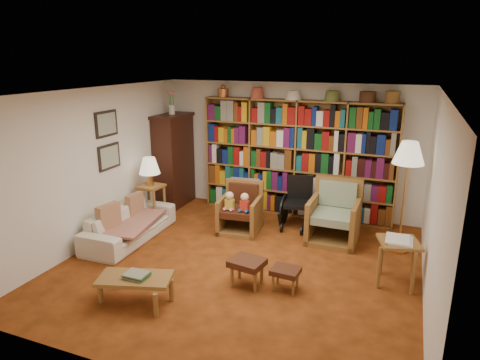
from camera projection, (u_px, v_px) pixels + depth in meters
The scene contains 23 objects.
floor at pixel (241, 264), 6.33m from camera, with size 5.00×5.00×0.00m, color #944116.
ceiling at pixel (241, 92), 5.64m from camera, with size 5.00×5.00×0.00m, color white.
wall_back at pixel (289, 149), 8.21m from camera, with size 5.00×5.00×0.00m, color white.
wall_front at pixel (135, 258), 3.76m from camera, with size 5.00×5.00×0.00m, color white.
wall_left at pixel (97, 166), 6.88m from camera, with size 5.00×5.00×0.00m, color white.
wall_right at pixel (435, 205), 5.09m from camera, with size 5.00×5.00×0.00m, color white.
bookshelf at pixel (297, 155), 8.01m from camera, with size 3.60×0.30×2.42m.
curio_cabinet at pixel (174, 159), 8.66m from camera, with size 0.50×0.95×2.40m.
framed_pictures at pixel (108, 140), 7.04m from camera, with size 0.03×0.52×0.97m.
sofa at pixel (130, 224), 7.12m from camera, with size 0.72×1.84×0.54m, color beige.
sofa_throw at pixel (132, 223), 7.09m from camera, with size 0.69×1.28×0.04m, color #C6B591.
cushion_left at pixel (135, 206), 7.43m from camera, with size 0.12×0.38×0.38m, color maroon.
cushion_right at pixel (109, 220), 6.80m from camera, with size 0.13×0.41×0.41m, color maroon.
side_table_lamp at pixel (151, 195), 7.82m from camera, with size 0.45×0.45×0.70m.
table_lamp at pixel (149, 167), 7.67m from camera, with size 0.38×0.38×0.52m.
armchair_leather at pixel (242, 210), 7.50m from camera, with size 0.75×0.79×0.87m.
armchair_sage at pixel (335, 217), 7.12m from camera, with size 0.80×0.83×1.00m.
wheelchair at pixel (298, 204), 7.63m from camera, with size 0.54×0.73×0.92m.
floor_lamp at pixel (408, 157), 6.34m from camera, with size 0.46×0.46×1.75m.
side_table_papers at pixel (398, 248), 5.64m from camera, with size 0.62×0.62×0.65m.
footstool_a at pixel (247, 264), 5.67m from camera, with size 0.49×0.44×0.37m.
footstool_b at pixel (286, 272), 5.57m from camera, with size 0.38×0.33×0.30m.
coffee_table at pixel (135, 280), 5.28m from camera, with size 0.99×0.69×0.40m.
Camera 1 is at (2.13, -5.33, 2.96)m, focal length 32.00 mm.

